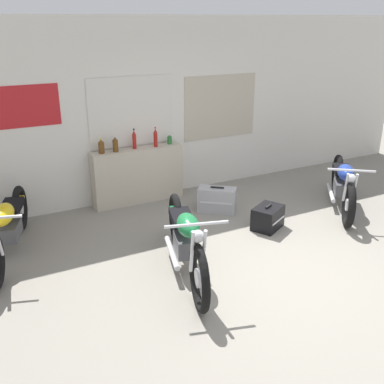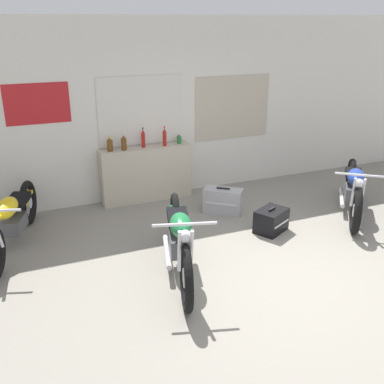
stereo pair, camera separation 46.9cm
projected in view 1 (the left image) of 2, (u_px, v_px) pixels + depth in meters
The scene contains 13 objects.
ground_plane at pixel (282, 274), 5.16m from camera, with size 24.00×24.00×0.00m, color gray.
wall_back at pixel (168, 109), 7.14m from camera, with size 10.00×0.07×2.80m.
sill_counter at pixel (138, 175), 7.07m from camera, with size 1.44×0.28×0.87m.
bottle_leftmost at pixel (101, 147), 6.64m from camera, with size 0.09×0.09×0.23m.
bottle_left_center at pixel (115, 145), 6.71m from camera, with size 0.08×0.08×0.25m.
bottle_center at pixel (134, 140), 6.86m from camera, with size 0.06×0.06×0.31m.
bottle_right_center at pixel (156, 138), 6.97m from camera, with size 0.06×0.06×0.31m.
bottle_rightmost at pixel (170, 140), 7.14m from camera, with size 0.07×0.07×0.16m.
motorcycle_green at pixel (186, 240), 5.04m from camera, with size 0.79×2.01×0.89m.
motorcycle_blue at pixel (343, 184), 6.83m from camera, with size 1.31×1.64×0.80m.
motorcycle_yellow at pixel (7, 226), 5.44m from camera, with size 0.86×2.04×0.79m.
hard_case_silver at pixel (217, 200), 6.77m from camera, with size 0.60×0.55×0.40m.
hard_case_black at pixel (268, 218), 6.24m from camera, with size 0.54×0.49×0.34m.
Camera 1 is at (-2.98, -3.49, 2.75)m, focal length 42.00 mm.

